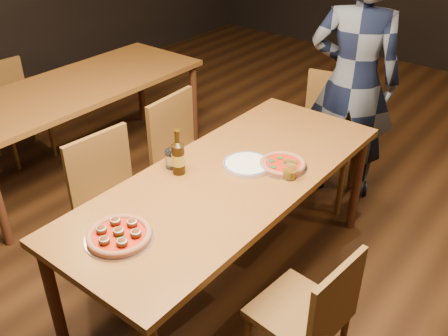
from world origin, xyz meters
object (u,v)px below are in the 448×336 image
Objects in this scene: chair_end at (325,140)px; beer_bottle at (178,158)px; chair_nbr_left at (17,111)px; table_left at (77,93)px; chair_main_e at (299,310)px; pizza_meatball at (119,235)px; amber_glass at (290,170)px; table_main at (230,187)px; plate_stack at (247,165)px; chair_main_nw at (124,209)px; water_glass at (172,159)px; pizza_margherita at (283,164)px; diner at (353,82)px; chair_main_sw at (196,162)px.

beer_bottle is (-0.20, -1.30, 0.37)m from chair_end.
chair_end is 2.51m from chair_nbr_left.
table_left is 2.38× the size of chair_nbr_left.
chair_main_e is (2.33, -0.59, -0.27)m from table_left.
chair_end is at bearing 81.12° from beer_bottle.
table_left is 6.49× the size of pizza_meatball.
amber_glass is (-0.37, 0.47, 0.39)m from chair_main_e.
plate_stack reaches higher than table_main.
chair_main_nw is at bearing 139.26° from pizza_meatball.
water_glass reaches higher than amber_glass.
beer_bottle is 0.08m from water_glass.
pizza_meatball reaches higher than table_left.
amber_glass is at bearing -86.41° from chair_end.
chair_nbr_left is 2.42m from pizza_meatball.
beer_bottle is (2.08, -0.26, 0.42)m from chair_nbr_left.
chair_end is 9.38× the size of water_glass.
pizza_meatball is 0.85m from plate_stack.
table_main is 7.79× the size of plate_stack.
pizza_margherita is at bearing -1.63° from table_left.
chair_main_nw is 3.62× the size of beer_bottle.
beer_bottle is (-0.25, -0.28, 0.08)m from plate_stack.
amber_glass is (0.24, 0.05, 0.03)m from plate_stack.
pizza_margherita is (0.23, 0.96, -0.00)m from pizza_meatball.
chair_main_nw reaches higher than pizza_meatball.
chair_nbr_left is 2.51m from pizza_margherita.
pizza_margherita is 0.16× the size of diner.
chair_nbr_left is at bearing -176.85° from pizza_margherita.
diner reaches higher than chair_main_e.
table_left is 2.12× the size of chair_end.
diner is at bearing 88.79° from plate_stack.
beer_bottle reaches higher than chair_main_nw.
plate_stack is 2.55× the size of water_glass.
amber_glass is at bearing -3.56° from table_left.
beer_bottle is at bearing -92.76° from chair_nbr_left.
beer_bottle reaches higher than pizza_meatball.
water_glass reaches higher than chair_main_e.
chair_main_sw is 1.22m from pizza_meatball.
table_left is 21.50× the size of amber_glass.
table_main is 1.36m from diner.
water_glass is at bearing 111.82° from pizza_meatball.
chair_main_sw is at bearing 158.73° from plate_stack.
beer_bottle is (-0.86, 0.15, 0.43)m from chair_main_e.
chair_end is at bearing -150.31° from chair_main_e.
chair_main_nw is at bearing -142.69° from pizza_margherita.
chair_main_e is 0.47× the size of diner.
table_left is 1.54m from beer_bottle.
amber_glass is (0.56, 0.30, -0.00)m from water_glass.
plate_stack is at bearing -119.33° from chair_main_e.
amber_glass is (0.09, -0.07, 0.03)m from pizza_margherita.
table_left is (-1.70, 0.30, 0.00)m from table_main.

